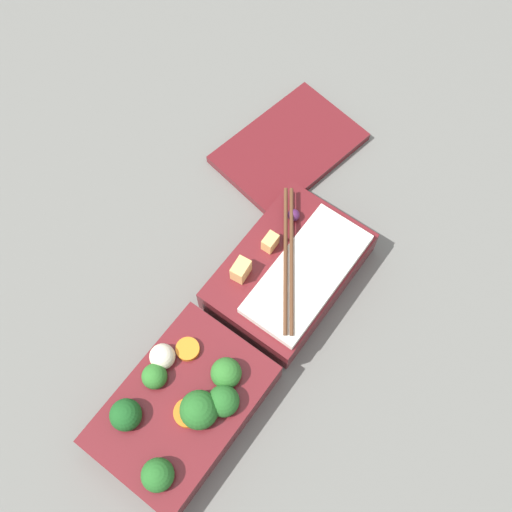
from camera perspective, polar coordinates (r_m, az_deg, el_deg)
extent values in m
plane|color=slate|center=(0.76, -2.21, -8.84)|extent=(3.00, 3.00, 0.00)
cube|color=maroon|center=(0.73, -7.20, -13.96)|extent=(0.21, 0.14, 0.04)
sphere|color=#2D7028|center=(0.70, -2.86, -11.07)|extent=(0.04, 0.04, 0.04)
sphere|color=#236023|center=(0.69, -3.12, -13.62)|extent=(0.04, 0.04, 0.04)
sphere|color=#236023|center=(0.69, -5.44, -14.38)|extent=(0.04, 0.04, 0.04)
sphere|color=#19511E|center=(0.70, -12.30, -14.56)|extent=(0.04, 0.04, 0.04)
sphere|color=#2D7028|center=(0.71, -9.64, -11.23)|extent=(0.03, 0.03, 0.03)
sphere|color=#236023|center=(0.69, -9.35, -19.88)|extent=(0.04, 0.04, 0.04)
cylinder|color=orange|center=(0.72, -6.52, -8.81)|extent=(0.03, 0.03, 0.01)
cylinder|color=orange|center=(0.70, -6.48, -14.63)|extent=(0.05, 0.05, 0.01)
sphere|color=beige|center=(0.71, -8.90, -9.44)|extent=(0.03, 0.03, 0.03)
cube|color=maroon|center=(0.78, 2.97, -1.31)|extent=(0.21, 0.14, 0.04)
cube|color=silver|center=(0.74, 4.90, -1.64)|extent=(0.18, 0.08, 0.01)
cube|color=#EAB266|center=(0.74, -1.45, -1.33)|extent=(0.03, 0.02, 0.02)
cube|color=#EAB266|center=(0.76, 1.36, 1.33)|extent=(0.02, 0.02, 0.02)
sphere|color=#4C1E4C|center=(0.78, 3.59, 3.91)|extent=(0.02, 0.02, 0.02)
cylinder|color=#56331E|center=(0.74, 3.37, -0.17)|extent=(0.17, 0.12, 0.01)
cylinder|color=#56331E|center=(0.74, 2.83, -0.16)|extent=(0.17, 0.12, 0.01)
cube|color=maroon|center=(0.89, 3.16, 10.24)|extent=(0.22, 0.17, 0.01)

